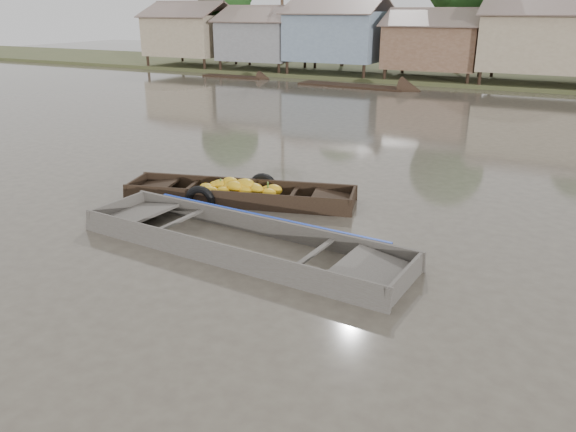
% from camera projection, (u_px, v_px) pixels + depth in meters
% --- Properties ---
extents(ground, '(120.00, 120.00, 0.00)m').
position_uv_depth(ground, '(248.00, 263.00, 10.53)').
color(ground, '#4C443A').
rests_on(ground, ground).
extents(riverbank, '(120.00, 12.47, 10.22)m').
position_uv_depth(riverbank, '(556.00, 33.00, 34.70)').
color(riverbank, '#384723').
rests_on(riverbank, ground).
extents(banana_boat, '(5.84, 2.81, 0.80)m').
position_uv_depth(banana_boat, '(237.00, 194.00, 13.93)').
color(banana_boat, black).
rests_on(banana_boat, ground).
extents(viewer_boat, '(7.06, 2.27, 0.56)m').
position_uv_depth(viewer_boat, '(242.00, 247.00, 11.14)').
color(viewer_boat, '#45403B').
rests_on(viewer_boat, ground).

